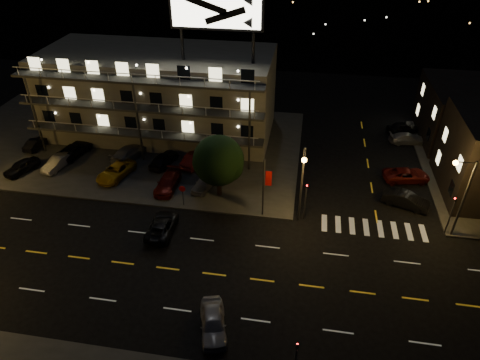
% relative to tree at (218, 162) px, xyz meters
% --- Properties ---
extents(ground, '(140.00, 140.00, 0.00)m').
position_rel_tree_xyz_m(ground, '(-0.14, -10.95, -4.12)').
color(ground, black).
rests_on(ground, ground).
extents(curb_nw, '(44.00, 24.00, 0.15)m').
position_rel_tree_xyz_m(curb_nw, '(-14.14, 9.05, -4.05)').
color(curb_nw, '#31322F').
rests_on(curb_nw, ground).
extents(motel, '(28.00, 13.80, 18.10)m').
position_rel_tree_xyz_m(motel, '(-10.09, 12.93, 1.22)').
color(motel, gray).
rests_on(motel, ground).
extents(streetlight_nc, '(0.44, 1.92, 8.00)m').
position_rel_tree_xyz_m(streetlight_nc, '(8.36, -3.02, 0.84)').
color(streetlight_nc, '#2D2D30').
rests_on(streetlight_nc, ground).
extents(streetlight_ne, '(1.92, 0.44, 8.00)m').
position_rel_tree_xyz_m(streetlight_ne, '(21.99, -2.65, 0.84)').
color(streetlight_ne, '#2D2D30').
rests_on(streetlight_ne, ground).
extents(signal_nw, '(0.20, 0.27, 4.60)m').
position_rel_tree_xyz_m(signal_nw, '(8.86, -2.45, -1.56)').
color(signal_nw, '#2D2D30').
rests_on(signal_nw, ground).
extents(signal_sw, '(0.20, 0.27, 4.60)m').
position_rel_tree_xyz_m(signal_sw, '(8.86, -19.45, -1.56)').
color(signal_sw, '#2D2D30').
rests_on(signal_sw, ground).
extents(signal_ne, '(0.27, 0.20, 4.60)m').
position_rel_tree_xyz_m(signal_ne, '(21.85, -2.45, -1.56)').
color(signal_ne, '#2D2D30').
rests_on(signal_ne, ground).
extents(banner_north, '(0.83, 0.16, 6.40)m').
position_rel_tree_xyz_m(banner_north, '(4.94, -2.55, -0.70)').
color(banner_north, '#2D2D30').
rests_on(banner_north, ground).
extents(stop_sign, '(0.91, 0.11, 2.61)m').
position_rel_tree_xyz_m(stop_sign, '(-3.14, -2.38, -2.41)').
color(stop_sign, '#2D2D30').
rests_on(stop_sign, ground).
extents(tree, '(5.31, 5.11, 6.69)m').
position_rel_tree_xyz_m(tree, '(0.00, 0.00, 0.00)').
color(tree, black).
rests_on(tree, curb_nw).
extents(lot_car_0, '(3.03, 4.34, 1.37)m').
position_rel_tree_xyz_m(lot_car_0, '(-22.66, 0.64, -3.29)').
color(lot_car_0, black).
rests_on(lot_car_0, curb_nw).
extents(lot_car_1, '(2.32, 4.29, 1.34)m').
position_rel_tree_xyz_m(lot_car_1, '(-19.14, 2.06, -3.30)').
color(lot_car_1, gray).
rests_on(lot_car_1, curb_nw).
extents(lot_car_2, '(3.53, 5.44, 1.39)m').
position_rel_tree_xyz_m(lot_car_2, '(-11.84, 1.43, -3.28)').
color(lot_car_2, gold).
rests_on(lot_car_2, curb_nw).
extents(lot_car_3, '(2.05, 4.82, 1.39)m').
position_rel_tree_xyz_m(lot_car_3, '(-5.56, 0.26, -3.28)').
color(lot_car_3, '#60120D').
rests_on(lot_car_3, curb_nw).
extents(lot_car_4, '(2.50, 4.13, 1.31)m').
position_rel_tree_xyz_m(lot_car_4, '(-1.74, 0.86, -3.32)').
color(lot_car_4, gray).
rests_on(lot_car_4, curb_nw).
extents(lot_car_5, '(1.67, 3.87, 1.24)m').
position_rel_tree_xyz_m(lot_car_5, '(-24.01, 5.91, -3.35)').
color(lot_car_5, black).
rests_on(lot_car_5, curb_nw).
extents(lot_car_6, '(3.36, 5.31, 1.37)m').
position_rel_tree_xyz_m(lot_car_6, '(-18.66, 5.10, -3.29)').
color(lot_car_6, black).
rests_on(lot_car_6, curb_nw).
extents(lot_car_7, '(3.44, 5.60, 1.52)m').
position_rel_tree_xyz_m(lot_car_7, '(-11.92, 5.52, -3.22)').
color(lot_car_7, gray).
rests_on(lot_car_7, curb_nw).
extents(lot_car_8, '(2.74, 4.67, 1.49)m').
position_rel_tree_xyz_m(lot_car_8, '(-7.44, 4.67, -3.23)').
color(lot_car_8, black).
rests_on(lot_car_8, curb_nw).
extents(lot_car_9, '(2.83, 4.91, 1.53)m').
position_rel_tree_xyz_m(lot_car_9, '(-3.84, 5.33, -3.21)').
color(lot_car_9, '#60120D').
rests_on(lot_car_9, curb_nw).
extents(side_car_0, '(4.83, 3.07, 1.50)m').
position_rel_tree_xyz_m(side_car_0, '(18.83, 1.30, -3.37)').
color(side_car_0, black).
rests_on(side_car_0, ground).
extents(side_car_1, '(5.36, 3.24, 1.39)m').
position_rel_tree_xyz_m(side_car_1, '(19.61, 6.09, -3.43)').
color(side_car_1, '#60120D').
rests_on(side_car_1, ground).
extents(side_car_2, '(4.72, 2.55, 1.30)m').
position_rel_tree_xyz_m(side_car_2, '(21.05, 14.88, -3.47)').
color(side_car_2, gray).
rests_on(side_car_2, ground).
extents(side_car_3, '(4.54, 3.10, 1.44)m').
position_rel_tree_xyz_m(side_car_3, '(20.93, 17.68, -3.40)').
color(side_car_3, black).
rests_on(side_car_3, ground).
extents(road_car_east, '(2.92, 4.77, 1.52)m').
position_rel_tree_xyz_m(road_car_east, '(2.93, -16.20, -3.37)').
color(road_car_east, gray).
rests_on(road_car_east, ground).
extents(road_car_west, '(2.39, 4.95, 1.36)m').
position_rel_tree_xyz_m(road_car_west, '(-4.05, -6.44, -3.44)').
color(road_car_west, black).
rests_on(road_car_west, ground).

